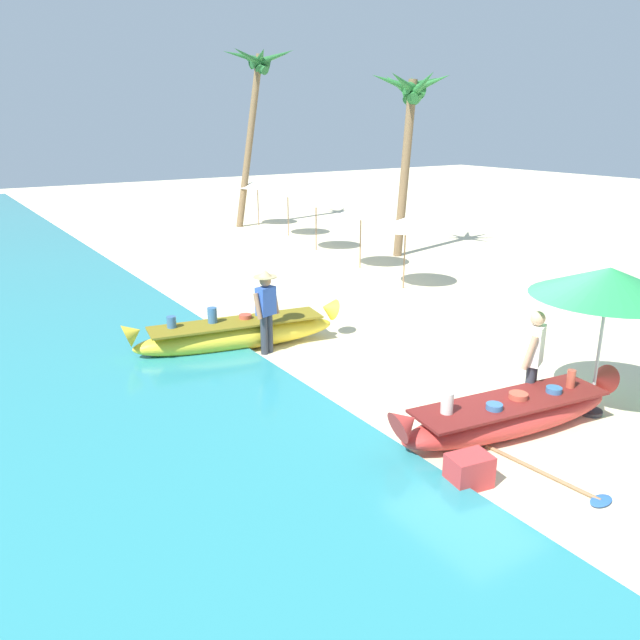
{
  "coord_description": "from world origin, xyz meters",
  "views": [
    {
      "loc": [
        -7.47,
        -6.4,
        4.35
      ],
      "look_at": [
        -1.56,
        2.6,
        0.9
      ],
      "focal_mm": 35.24,
      "sensor_mm": 36.0,
      "label": 1
    }
  ],
  "objects_px": {
    "boat_yellow_midground": "(237,334)",
    "palm_tree_tall_inland": "(256,80)",
    "person_vendor_hatted": "(266,306)",
    "palm_tree_leaning_seaward": "(410,105)",
    "cooler_box": "(469,471)",
    "paddle": "(559,481)",
    "person_tourist_customer": "(534,356)",
    "patio_umbrella_large": "(609,283)",
    "boat_red_foreground": "(509,415)"
  },
  "relations": [
    {
      "from": "boat_yellow_midground",
      "to": "palm_tree_tall_inland",
      "type": "distance_m",
      "value": 16.49
    },
    {
      "from": "boat_yellow_midground",
      "to": "person_vendor_hatted",
      "type": "distance_m",
      "value": 0.91
    },
    {
      "from": "palm_tree_leaning_seaward",
      "to": "cooler_box",
      "type": "distance_m",
      "value": 14.77
    },
    {
      "from": "paddle",
      "to": "boat_yellow_midground",
      "type": "bearing_deg",
      "value": 100.66
    },
    {
      "from": "person_tourist_customer",
      "to": "patio_umbrella_large",
      "type": "xyz_separation_m",
      "value": [
        0.74,
        -0.59,
        1.17
      ]
    },
    {
      "from": "boat_yellow_midground",
      "to": "palm_tree_tall_inland",
      "type": "height_order",
      "value": "palm_tree_tall_inland"
    },
    {
      "from": "boat_red_foreground",
      "to": "palm_tree_leaning_seaward",
      "type": "bearing_deg",
      "value": 56.19
    },
    {
      "from": "boat_red_foreground",
      "to": "paddle",
      "type": "relative_size",
      "value": 2.23
    },
    {
      "from": "boat_yellow_midground",
      "to": "person_tourist_customer",
      "type": "height_order",
      "value": "person_tourist_customer"
    },
    {
      "from": "patio_umbrella_large",
      "to": "palm_tree_tall_inland",
      "type": "bearing_deg",
      "value": 76.97
    },
    {
      "from": "palm_tree_leaning_seaward",
      "to": "paddle",
      "type": "distance_m",
      "value": 14.74
    },
    {
      "from": "boat_red_foreground",
      "to": "patio_umbrella_large",
      "type": "bearing_deg",
      "value": -9.31
    },
    {
      "from": "boat_yellow_midground",
      "to": "palm_tree_leaning_seaward",
      "type": "xyz_separation_m",
      "value": [
        8.76,
        5.18,
        4.46
      ]
    },
    {
      "from": "boat_red_foreground",
      "to": "boat_yellow_midground",
      "type": "bearing_deg",
      "value": 107.92
    },
    {
      "from": "boat_yellow_midground",
      "to": "boat_red_foreground",
      "type": "bearing_deg",
      "value": -72.08
    },
    {
      "from": "boat_yellow_midground",
      "to": "paddle",
      "type": "height_order",
      "value": "boat_yellow_midground"
    },
    {
      "from": "boat_yellow_midground",
      "to": "person_vendor_hatted",
      "type": "height_order",
      "value": "person_vendor_hatted"
    },
    {
      "from": "boat_red_foreground",
      "to": "person_tourist_customer",
      "type": "xyz_separation_m",
      "value": [
        0.84,
        0.33,
        0.62
      ]
    },
    {
      "from": "boat_red_foreground",
      "to": "patio_umbrella_large",
      "type": "height_order",
      "value": "patio_umbrella_large"
    },
    {
      "from": "person_tourist_customer",
      "to": "palm_tree_tall_inland",
      "type": "bearing_deg",
      "value": 74.4
    },
    {
      "from": "palm_tree_leaning_seaward",
      "to": "paddle",
      "type": "relative_size",
      "value": 3.29
    },
    {
      "from": "boat_red_foreground",
      "to": "palm_tree_leaning_seaward",
      "type": "distance_m",
      "value": 13.42
    },
    {
      "from": "person_vendor_hatted",
      "to": "palm_tree_leaning_seaward",
      "type": "bearing_deg",
      "value": 34.21
    },
    {
      "from": "boat_yellow_midground",
      "to": "person_tourist_customer",
      "type": "relative_size",
      "value": 2.68
    },
    {
      "from": "palm_tree_leaning_seaward",
      "to": "person_tourist_customer",
      "type": "bearing_deg",
      "value": -121.34
    },
    {
      "from": "person_vendor_hatted",
      "to": "palm_tree_leaning_seaward",
      "type": "relative_size",
      "value": 0.28
    },
    {
      "from": "palm_tree_tall_inland",
      "to": "palm_tree_leaning_seaward",
      "type": "relative_size",
      "value": 1.23
    },
    {
      "from": "patio_umbrella_large",
      "to": "cooler_box",
      "type": "height_order",
      "value": "patio_umbrella_large"
    },
    {
      "from": "person_vendor_hatted",
      "to": "palm_tree_tall_inland",
      "type": "relative_size",
      "value": 0.23
    },
    {
      "from": "person_tourist_customer",
      "to": "boat_yellow_midground",
      "type": "bearing_deg",
      "value": 117.1
    },
    {
      "from": "patio_umbrella_large",
      "to": "boat_yellow_midground",
      "type": "bearing_deg",
      "value": 120.6
    },
    {
      "from": "patio_umbrella_large",
      "to": "paddle",
      "type": "distance_m",
      "value": 3.08
    },
    {
      "from": "person_tourist_customer",
      "to": "palm_tree_leaning_seaward",
      "type": "height_order",
      "value": "palm_tree_leaning_seaward"
    },
    {
      "from": "person_tourist_customer",
      "to": "palm_tree_leaning_seaward",
      "type": "relative_size",
      "value": 0.28
    },
    {
      "from": "person_vendor_hatted",
      "to": "palm_tree_tall_inland",
      "type": "distance_m",
      "value": 16.54
    },
    {
      "from": "cooler_box",
      "to": "paddle",
      "type": "bearing_deg",
      "value": -21.04
    },
    {
      "from": "boat_yellow_midground",
      "to": "palm_tree_tall_inland",
      "type": "xyz_separation_m",
      "value": [
        7.72,
        13.47,
        5.55
      ]
    },
    {
      "from": "boat_yellow_midground",
      "to": "person_vendor_hatted",
      "type": "bearing_deg",
      "value": -53.01
    },
    {
      "from": "boat_red_foreground",
      "to": "palm_tree_tall_inland",
      "type": "height_order",
      "value": "palm_tree_tall_inland"
    },
    {
      "from": "boat_yellow_midground",
      "to": "paddle",
      "type": "relative_size",
      "value": 2.46
    },
    {
      "from": "person_tourist_customer",
      "to": "patio_umbrella_large",
      "type": "height_order",
      "value": "patio_umbrella_large"
    },
    {
      "from": "palm_tree_leaning_seaward",
      "to": "paddle",
      "type": "height_order",
      "value": "palm_tree_leaning_seaward"
    },
    {
      "from": "person_tourist_customer",
      "to": "cooler_box",
      "type": "relative_size",
      "value": 3.09
    },
    {
      "from": "palm_tree_tall_inland",
      "to": "paddle",
      "type": "xyz_separation_m",
      "value": [
        -6.48,
        -20.04,
        -5.84
      ]
    },
    {
      "from": "person_tourist_customer",
      "to": "cooler_box",
      "type": "distance_m",
      "value": 2.62
    },
    {
      "from": "person_vendor_hatted",
      "to": "palm_tree_leaning_seaward",
      "type": "distance_m",
      "value": 10.82
    },
    {
      "from": "person_tourist_customer",
      "to": "palm_tree_leaning_seaward",
      "type": "xyz_separation_m",
      "value": [
        6.2,
        10.18,
        3.86
      ]
    },
    {
      "from": "person_vendor_hatted",
      "to": "paddle",
      "type": "height_order",
      "value": "person_vendor_hatted"
    },
    {
      "from": "palm_tree_tall_inland",
      "to": "cooler_box",
      "type": "xyz_separation_m",
      "value": [
        -7.48,
        -19.46,
        -5.66
      ]
    },
    {
      "from": "person_tourist_customer",
      "to": "paddle",
      "type": "distance_m",
      "value": 2.24
    }
  ]
}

